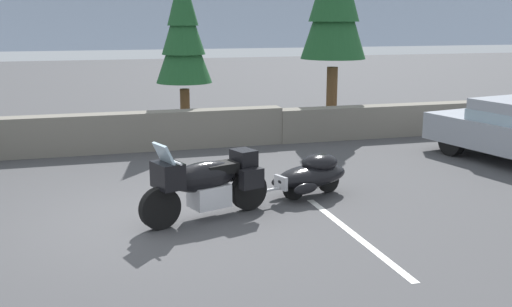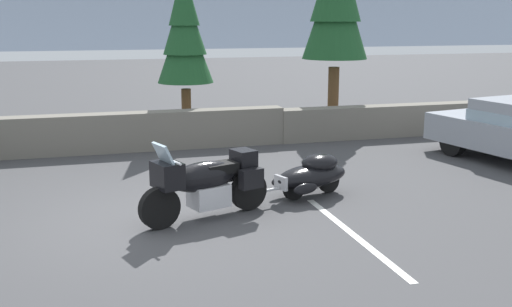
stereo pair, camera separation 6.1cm
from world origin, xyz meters
The scene contains 6 objects.
ground_plane centered at (0.00, 0.00, 0.00)m, with size 80.00×80.00×0.00m, color #424244.
stone_guard_wall centered at (-0.51, 5.34, 0.46)m, with size 24.00×0.60×0.95m.
touring_motorcycle centered at (0.95, -0.19, 0.62)m, with size 2.23×1.19×1.33m.
car_shaped_trailer centered at (3.06, 0.54, 0.41)m, with size 2.20×1.16×0.76m.
pine_tree_secondary centered at (1.78, 6.80, 2.84)m, with size 1.50×1.50×4.54m.
parking_stripe_marker centered at (2.93, -1.50, 0.00)m, with size 0.12×3.60×0.01m, color silver.
Camera 1 is at (-0.82, -9.29, 3.16)m, focal length 42.10 mm.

